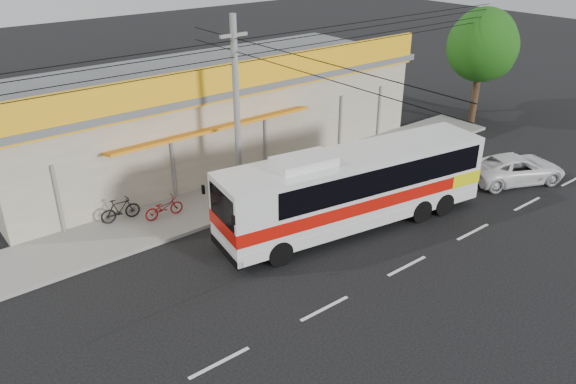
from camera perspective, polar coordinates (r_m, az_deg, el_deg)
name	(u,v)px	position (r m, az deg, el deg)	size (l,w,h in m)	color
ground	(358,238)	(22.43, 7.16, -4.71)	(120.00, 120.00, 0.00)	black
sidewalk	(268,186)	(26.40, -2.02, 0.63)	(30.00, 3.20, 0.15)	gray
lane_markings	(407,266)	(21.04, 11.98, -7.37)	(50.00, 0.12, 0.01)	silver
storefront_building	(205,112)	(29.93, -8.47, 8.06)	(22.60, 9.20, 5.70)	#A39A84
coach_bus	(358,183)	(22.54, 7.16, 0.89)	(11.69, 4.16, 3.53)	silver
motorbike_red	(164,208)	(23.86, -12.50, -1.55)	(0.58, 1.67, 0.88)	maroon
motorbike_dark	(120,210)	(24.02, -16.68, -1.73)	(0.47, 1.65, 0.99)	black
white_car	(516,168)	(28.92, 22.11, 2.24)	(2.18, 4.73, 1.31)	white
utility_pole	(234,51)	(22.73, -5.48, 14.05)	(34.00, 14.00, 8.14)	slate
tree_near	(486,42)	(38.07, 19.43, 14.15)	(4.00, 4.00, 6.63)	#342414
tree_far	(484,49)	(35.52, 19.31, 13.57)	(4.09, 4.09, 6.78)	#342414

